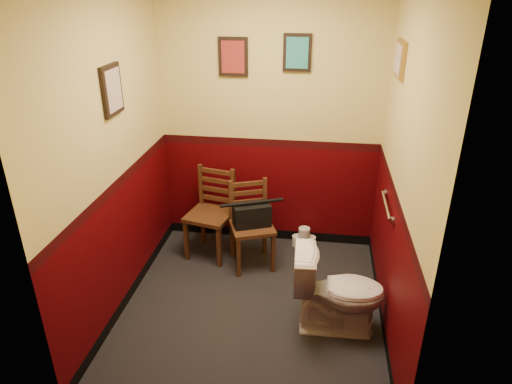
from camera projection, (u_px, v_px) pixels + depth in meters
floor at (252, 307)px, 4.00m from camera, size 2.20×2.40×0.00m
wall_back at (270, 120)px, 4.51m from camera, size 2.20×0.00×2.70m
wall_front at (216, 248)px, 2.35m from camera, size 2.20×0.00×2.70m
wall_left at (113, 157)px, 3.57m from camera, size 0.00×2.40×2.70m
wall_right at (402, 172)px, 3.29m from camera, size 0.00×2.40×2.70m
grab_bar at (387, 205)px, 3.69m from camera, size 0.05×0.56×0.06m
framed_print_back_a at (233, 57)px, 4.28m from camera, size 0.28×0.04×0.36m
framed_print_back_b at (297, 53)px, 4.18m from camera, size 0.26×0.04×0.34m
framed_print_left at (112, 90)px, 3.45m from camera, size 0.04×0.30×0.38m
framed_print_right at (400, 59)px, 3.53m from camera, size 0.04×0.34×0.28m
toilet at (338, 292)px, 3.62m from camera, size 0.74×0.43×0.72m
toilet_brush at (364, 325)px, 3.69m from camera, size 0.12×0.12×0.44m
chair_left at (212, 213)px, 4.63m from camera, size 0.51×0.51×0.91m
chair_right at (251, 225)px, 4.46m from camera, size 0.52×0.52×0.86m
handbag at (252, 215)px, 4.37m from camera, size 0.39×0.30×0.26m
tp_stack at (304, 238)px, 4.89m from camera, size 0.25×0.13×0.22m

